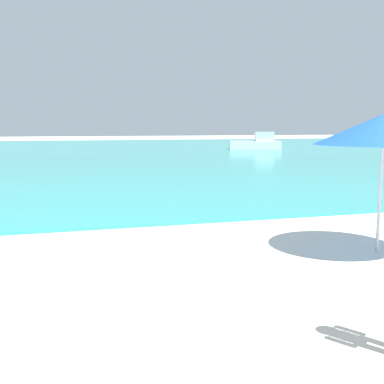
% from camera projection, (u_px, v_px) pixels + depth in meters
% --- Properties ---
extents(water, '(160.00, 60.00, 0.06)m').
position_uv_depth(water, '(70.00, 151.00, 37.92)').
color(water, teal).
rests_on(water, ground).
extents(boat_far, '(4.60, 2.65, 1.49)m').
position_uv_depth(boat_far, '(257.00, 143.00, 40.59)').
color(boat_far, white).
rests_on(boat_far, water).
extents(beach_umbrella, '(2.14, 2.14, 2.22)m').
position_uv_depth(beach_umbrella, '(383.00, 129.00, 7.35)').
color(beach_umbrella, '#B7B7BC').
rests_on(beach_umbrella, ground).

